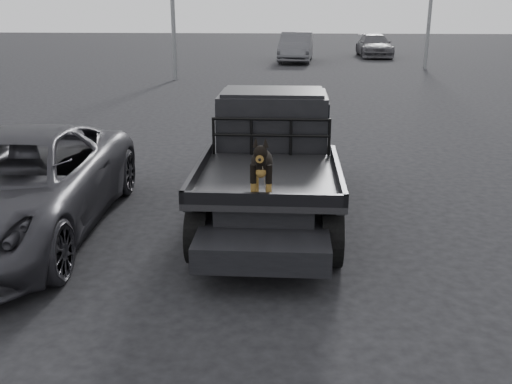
# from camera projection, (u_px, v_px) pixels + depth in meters

# --- Properties ---
(ground) EXTENTS (120.00, 120.00, 0.00)m
(ground) POSITION_uv_depth(u_px,v_px,m) (225.00, 283.00, 6.69)
(ground) COLOR black
(ground) RESTS_ON ground
(flatbed_ute) EXTENTS (2.00, 5.40, 0.92)m
(flatbed_ute) POSITION_uv_depth(u_px,v_px,m) (270.00, 187.00, 8.69)
(flatbed_ute) COLOR black
(flatbed_ute) RESTS_ON ground
(ute_cab) EXTENTS (1.72, 1.30, 0.88)m
(ute_cab) POSITION_uv_depth(u_px,v_px,m) (273.00, 117.00, 9.31)
(ute_cab) COLOR black
(ute_cab) RESTS_ON flatbed_ute
(headache_rack) EXTENTS (1.80, 0.08, 0.55)m
(headache_rack) POSITION_uv_depth(u_px,v_px,m) (271.00, 137.00, 8.65)
(headache_rack) COLOR black
(headache_rack) RESTS_ON flatbed_ute
(dog) EXTENTS (0.32, 0.60, 0.74)m
(dog) POSITION_uv_depth(u_px,v_px,m) (262.00, 167.00, 6.71)
(dog) COLOR black
(dog) RESTS_ON flatbed_ute
(parked_suv) EXTENTS (2.61, 5.26, 1.43)m
(parked_suv) POSITION_uv_depth(u_px,v_px,m) (14.00, 186.00, 7.89)
(parked_suv) COLOR #313036
(parked_suv) RESTS_ON ground
(distant_car_a) EXTENTS (2.04, 5.01, 1.61)m
(distant_car_a) POSITION_uv_depth(u_px,v_px,m) (296.00, 47.00, 31.98)
(distant_car_a) COLOR #4A4A4F
(distant_car_a) RESTS_ON ground
(distant_car_b) EXTENTS (1.97, 4.69, 1.35)m
(distant_car_b) POSITION_uv_depth(u_px,v_px,m) (374.00, 46.00, 35.02)
(distant_car_b) COLOR #4B4A4F
(distant_car_b) RESTS_ON ground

